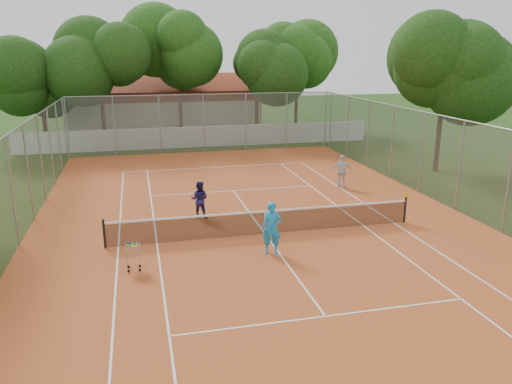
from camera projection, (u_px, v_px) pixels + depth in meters
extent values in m
plane|color=#1B380F|center=(265.00, 235.00, 19.26)|extent=(120.00, 120.00, 0.00)
cube|color=#B55223|center=(265.00, 234.00, 19.26)|extent=(18.00, 34.00, 0.02)
cube|color=white|center=(265.00, 234.00, 19.25)|extent=(10.98, 23.78, 0.01)
cube|color=black|center=(265.00, 222.00, 19.12)|extent=(11.88, 0.10, 0.98)
cube|color=slate|center=(265.00, 185.00, 18.72)|extent=(18.00, 34.00, 4.00)
cube|color=white|center=(201.00, 137.00, 36.83)|extent=(26.00, 0.30, 1.50)
cube|color=beige|center=(164.00, 104.00, 45.35)|extent=(16.40, 9.00, 4.40)
cube|color=black|center=(194.00, 76.00, 38.49)|extent=(29.00, 19.00, 10.00)
imported|color=#188BCF|center=(272.00, 228.00, 17.19)|extent=(0.78, 0.64, 1.85)
imported|color=#201A4F|center=(200.00, 199.00, 21.05)|extent=(0.93, 0.83, 1.57)
imported|color=silver|center=(342.00, 171.00, 25.73)|extent=(1.08, 0.76, 1.70)
cube|color=#B4B3BB|center=(133.00, 256.00, 15.98)|extent=(0.57, 0.57, 0.97)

